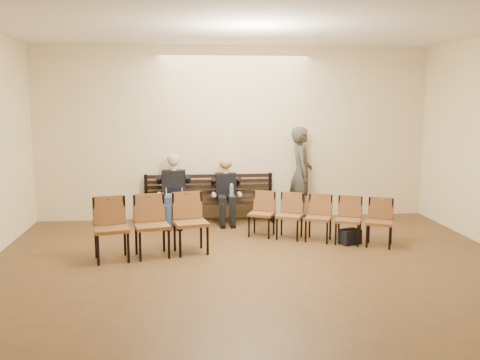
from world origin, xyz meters
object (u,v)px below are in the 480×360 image
object	(u,v)px
laptop	(174,197)
water_bottle	(232,196)
seated_man	(174,190)
seated_woman	(226,194)
chair_row_front	(318,218)
bench	(209,211)
bag	(350,237)
passerby	(301,166)
chair_row_back	(152,226)

from	to	relation	value
laptop	water_bottle	xyz separation A→B (m)	(1.11, -0.04, 0.01)
laptop	seated_man	bearing A→B (deg)	95.20
seated_woman	chair_row_front	size ratio (longest dim) A/B	0.47
bench	water_bottle	xyz separation A→B (m)	(0.42, -0.33, 0.35)
bag	seated_man	bearing A→B (deg)	149.44
passerby	chair_row_front	world-z (taller)	passerby
laptop	water_bottle	bearing A→B (deg)	1.06
seated_man	bag	size ratio (longest dim) A/B	4.05
seated_woman	bench	bearing A→B (deg)	159.99
bench	seated_man	world-z (taller)	seated_man
bag	chair_row_front	size ratio (longest dim) A/B	0.14
laptop	passerby	xyz separation A→B (m)	(2.57, 0.39, 0.52)
laptop	chair_row_back	world-z (taller)	chair_row_back
seated_man	bag	xyz separation A→B (m)	(3.01, -1.78, -0.56)
laptop	seated_woman	bearing A→B (deg)	12.40
bench	water_bottle	size ratio (longest dim) A/B	10.30
chair_row_back	passerby	bearing A→B (deg)	26.49
laptop	chair_row_front	world-z (taller)	chair_row_front
laptop	water_bottle	size ratio (longest dim) A/B	1.27
seated_woman	water_bottle	bearing A→B (deg)	-66.76
bench	passerby	bearing A→B (deg)	3.04
water_bottle	chair_row_back	distance (m)	2.43
seated_woman	chair_row_front	xyz separation A→B (m)	(1.49, -1.53, -0.18)
laptop	bench	bearing A→B (deg)	25.71
seated_woman	passerby	distance (m)	1.65
chair_row_back	bag	bearing A→B (deg)	-6.35
bag	chair_row_back	xyz separation A→B (m)	(-3.30, -0.40, 0.36)
seated_man	chair_row_front	world-z (taller)	seated_man
passerby	chair_row_back	size ratio (longest dim) A/B	1.25
water_bottle	bag	size ratio (longest dim) A/B	0.74
bag	chair_row_front	world-z (taller)	chair_row_front
seated_man	laptop	bearing A→B (deg)	-87.68
bag	passerby	size ratio (longest dim) A/B	0.16
water_bottle	passerby	xyz separation A→B (m)	(1.46, 0.43, 0.51)
seated_woman	water_bottle	size ratio (longest dim) A/B	4.66
laptop	bag	bearing A→B (deg)	-25.25
seated_man	chair_row_front	bearing A→B (deg)	-31.37
chair_row_front	water_bottle	bearing A→B (deg)	161.22
laptop	chair_row_front	distance (m)	2.86
seated_woman	bag	size ratio (longest dim) A/B	3.46
seated_man	chair_row_back	world-z (taller)	seated_man
bench	bag	world-z (taller)	bench
water_bottle	passerby	world-z (taller)	passerby
seated_man	passerby	world-z (taller)	passerby
seated_woman	chair_row_back	distance (m)	2.55
laptop	bag	distance (m)	3.43
bench	chair_row_back	size ratio (longest dim) A/B	1.49
laptop	chair_row_front	size ratio (longest dim) A/B	0.13
bag	bench	bearing A→B (deg)	140.61
bench	chair_row_back	world-z (taller)	chair_row_back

